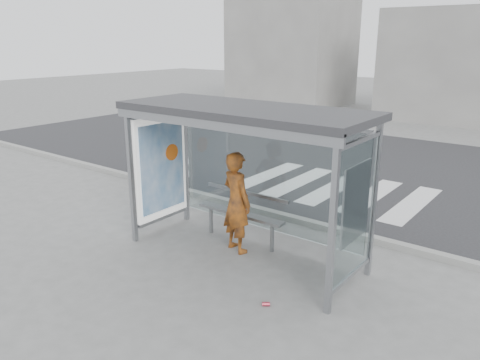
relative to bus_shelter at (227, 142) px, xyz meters
The scene contains 9 objects.
ground 2.02m from the bus_shelter, ahead, with size 80.00×80.00×0.00m, color slate.
road 7.22m from the bus_shelter, 86.94° to the left, with size 30.00×10.00×0.01m, color #232325.
curb 2.72m from the bus_shelter, 78.88° to the left, with size 30.00×0.18×0.12m, color gray.
crosswalk 4.86m from the bus_shelter, 91.66° to the left, with size 4.55×3.00×0.00m.
bus_shelter is the anchor object (origin of this frame).
building_left 20.38m from the bus_shelter, 118.23° to the left, with size 6.00×5.00×6.00m, color slate.
person 1.09m from the bus_shelter, 33.72° to the left, with size 0.66×0.43×1.82m, color #EF4816.
bench 1.49m from the bus_shelter, 95.31° to the left, with size 1.83×0.32×0.95m.
soda_can 2.77m from the bus_shelter, 35.43° to the right, with size 0.06×0.06×0.11m, color #D23D53.
Camera 1 is at (4.48, -5.96, 3.64)m, focal length 35.00 mm.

